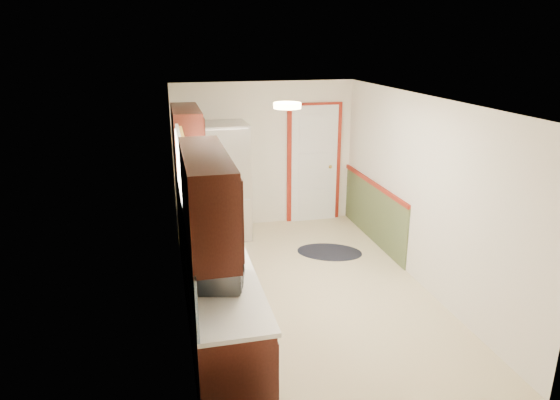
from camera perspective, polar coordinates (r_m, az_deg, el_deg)
room_shell at (r=6.00m, az=3.10°, el=0.00°), size 3.20×5.20×2.52m
kitchen_run at (r=5.65m, az=-8.27°, el=-5.56°), size 0.63×4.00×2.20m
back_wall_trim at (r=8.40m, az=5.32°, el=3.02°), size 1.12×2.30×2.08m
ceiling_fixture at (r=5.48m, az=0.84°, el=10.75°), size 0.30×0.30×0.06m
microwave at (r=4.53m, az=-6.66°, el=-7.22°), size 0.42×0.61×0.38m
refrigerator at (r=7.86m, az=-6.50°, el=2.14°), size 0.78×0.77×1.83m
rug at (r=7.53m, az=5.67°, el=-5.93°), size 1.13×0.96×0.01m
cooktop at (r=6.58m, az=-8.81°, el=-0.84°), size 0.55×0.66×0.02m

